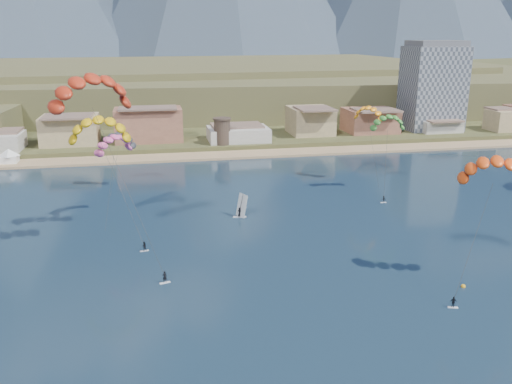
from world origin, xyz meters
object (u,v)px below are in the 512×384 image
kitesurfer_orange (495,166)px  windsurfer (241,210)px  buoy (463,286)px  kitesurfer_yellow (99,126)px  kitesurfer_red (90,86)px  apartment_tower (433,86)px  kitesurfer_green (388,121)px  watchtower (222,131)px

kitesurfer_orange → windsurfer: (-31.71, 36.39, -16.63)m
windsurfer → buoy: (27.65, -38.19, -1.43)m
windsurfer → kitesurfer_yellow: bearing=-172.0°
kitesurfer_red → windsurfer: size_ratio=6.78×
apartment_tower → kitesurfer_green: 83.49m
apartment_tower → windsurfer: (-85.19, -80.29, -16.27)m
kitesurfer_orange → kitesurfer_red: bearing=161.4°
watchtower → kitesurfer_red: bearing=-110.6°
kitesurfer_red → apartment_tower: bearing=41.1°
windsurfer → apartment_tower: bearing=43.3°
apartment_tower → buoy: apartment_tower is taller
apartment_tower → windsurfer: apartment_tower is taller
apartment_tower → kitesurfer_green: bearing=-125.3°
kitesurfer_yellow → buoy: (54.15, -34.45, -20.49)m
apartment_tower → watchtower: apartment_tower is taller
kitesurfer_orange → apartment_tower: bearing=65.4°
kitesurfer_red → kitesurfer_green: 70.45m
kitesurfer_yellow → buoy: kitesurfer_yellow is taller
kitesurfer_yellow → kitesurfer_orange: size_ratio=1.13×
kitesurfer_yellow → kitesurfer_green: size_ratio=1.24×
kitesurfer_yellow → kitesurfer_orange: kitesurfer_yellow is taller
watchtower → buoy: watchtower is taller
windsurfer → kitesurfer_orange: bearing=-48.9°
apartment_tower → buoy: (-57.54, -118.49, -17.70)m
kitesurfer_yellow → apartment_tower: bearing=37.0°
kitesurfer_orange → kitesurfer_green: bearing=83.8°
watchtower → kitesurfer_orange: bearing=-75.5°
kitesurfer_red → kitesurfer_yellow: kitesurfer_red is taller
kitesurfer_yellow → buoy: bearing=-32.5°
kitesurfer_orange → buoy: kitesurfer_orange is taller
apartment_tower → kitesurfer_yellow: 139.80m
apartment_tower → watchtower: 82.02m
kitesurfer_yellow → watchtower: bearing=65.7°
kitesurfer_yellow → windsurfer: (26.50, 3.75, -19.06)m
apartment_tower → windsurfer: bearing=-136.7°
watchtower → buoy: bearing=-77.9°
kitesurfer_yellow → kitesurfer_green: (63.51, 15.87, -3.49)m
apartment_tower → buoy: bearing=-115.9°
watchtower → kitesurfer_red: (-31.30, -83.18, 22.52)m
watchtower → kitesurfer_green: kitesurfer_green is taller
kitesurfer_orange → watchtower: bearing=104.5°
kitesurfer_green → kitesurfer_red: bearing=-155.3°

